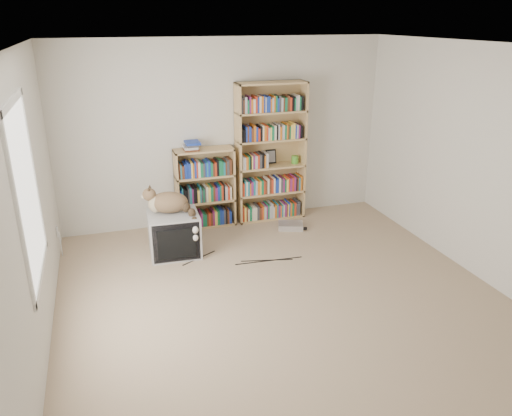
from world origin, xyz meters
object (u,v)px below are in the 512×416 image
object	(u,v)px
bookcase_short	(205,191)
bookcase_tall	(270,156)
crt_tv	(174,234)
cat	(172,206)
dvd_player	(291,226)

from	to	relation	value
bookcase_short	bookcase_tall	bearing A→B (deg)	0.08
crt_tv	cat	bearing A→B (deg)	78.46
bookcase_short	dvd_player	world-z (taller)	bookcase_short
cat	dvd_player	size ratio (longest dim) A/B	1.95
crt_tv	bookcase_short	distance (m)	0.98
cat	dvd_player	bearing A→B (deg)	22.29
bookcase_tall	bookcase_short	bearing A→B (deg)	-179.92
dvd_player	bookcase_short	bearing A→B (deg)	175.60
bookcase_short	dvd_player	bearing A→B (deg)	-24.32
cat	bookcase_short	distance (m)	0.94
crt_tv	dvd_player	size ratio (longest dim) A/B	1.86
bookcase_tall	bookcase_short	world-z (taller)	bookcase_tall
dvd_player	cat	bearing A→B (deg)	-150.89
crt_tv	dvd_player	world-z (taller)	crt_tv
cat	bookcase_tall	xyz separation A→B (m)	(1.50, 0.75, 0.30)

